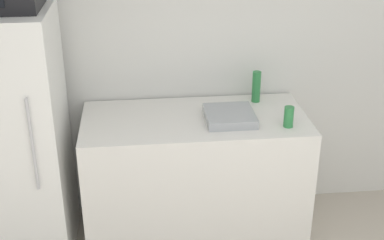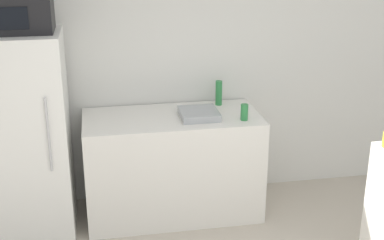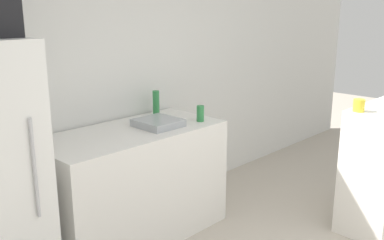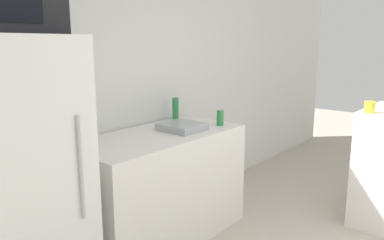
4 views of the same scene
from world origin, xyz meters
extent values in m
cube|color=silver|center=(0.00, 2.73, 1.30)|extent=(8.00, 0.06, 2.60)
cube|color=white|center=(-1.41, 2.27, 0.85)|extent=(0.59, 0.67, 1.69)
cylinder|color=#B7B7BC|center=(-1.25, 1.92, 0.97)|extent=(0.02, 0.02, 0.59)
cube|color=black|center=(-1.41, 2.27, 1.83)|extent=(0.50, 0.40, 0.27)
cube|color=black|center=(-1.46, 2.06, 1.83)|extent=(0.27, 0.01, 0.16)
cube|color=silver|center=(-0.25, 2.32, 0.46)|extent=(1.52, 0.72, 0.92)
cube|color=#9EA3A8|center=(-0.03, 2.25, 0.95)|extent=(0.32, 0.34, 0.06)
cylinder|color=#2D7F42|center=(0.21, 2.55, 1.03)|extent=(0.06, 0.06, 0.23)
cylinder|color=#2D7F42|center=(0.33, 2.12, 0.99)|extent=(0.06, 0.06, 0.14)
cylinder|color=yellow|center=(1.02, 1.05, 1.11)|extent=(0.09, 0.09, 0.10)
camera|label=1|loc=(-0.62, -0.92, 2.42)|focal=50.00mm
camera|label=2|loc=(-0.87, -1.95, 2.45)|focal=50.00mm
camera|label=3|loc=(-2.26, -0.30, 1.85)|focal=40.00mm
camera|label=4|loc=(-2.36, 0.20, 1.65)|focal=35.00mm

